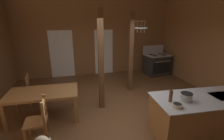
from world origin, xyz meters
TOP-DOWN VIEW (x-y plane):
  - ground_plane at (0.00, 0.00)m, footprint 7.65×8.17m
  - wall_back at (0.00, 3.76)m, footprint 7.65×0.14m
  - glazed_door_back_left at (-1.54, 3.68)m, footprint 1.00×0.01m
  - glazed_panel_back_right at (0.34, 3.68)m, footprint 0.84×0.01m
  - kitchen_island at (1.50, -1.07)m, footprint 2.23×1.12m
  - stove_range at (2.71, 2.92)m, footprint 1.22×0.93m
  - support_post_with_pot_rack at (0.88, 1.55)m, footprint 0.63×0.26m
  - support_post_center at (-0.39, 0.61)m, footprint 0.14×0.14m
  - dining_table at (-1.92, 0.46)m, footprint 1.74×0.97m
  - ladderback_chair_near_window at (-1.93, -0.35)m, footprint 0.46×0.46m
  - ladderback_chair_by_post at (-2.32, 1.34)m, footprint 0.50×0.50m
  - stockpot_on_counter at (1.02, -1.08)m, footprint 0.30×0.23m
  - mixing_bowl_on_counter at (0.69, -1.25)m, footprint 0.19×0.19m
  - bottle_tall_on_counter at (0.69, -1.03)m, footprint 0.07×0.07m

SIDE VIEW (x-z plane):
  - ground_plane at x=0.00m, z-range -0.10..0.00m
  - kitchen_island at x=1.50m, z-range 0.00..0.88m
  - ladderback_chair_near_window at x=-1.93m, z-range -0.02..0.93m
  - ladderback_chair_by_post at x=-2.32m, z-range -0.02..0.93m
  - stove_range at x=2.71m, z-range -0.18..1.14m
  - dining_table at x=-1.92m, z-range 0.28..1.02m
  - mixing_bowl_on_counter at x=0.69m, z-range 0.89..0.95m
  - stockpot_on_counter at x=1.02m, z-range 0.89..1.05m
  - bottle_tall_on_counter at x=0.69m, z-range 0.85..1.17m
  - glazed_door_back_left at x=-1.54m, z-range 0.00..2.05m
  - glazed_panel_back_right at x=0.34m, z-range 0.00..2.05m
  - support_post_center at x=-0.39m, z-range 0.00..2.75m
  - support_post_with_pot_rack at x=0.88m, z-range 0.12..2.87m
  - wall_back at x=0.00m, z-range 0.00..4.40m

